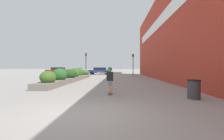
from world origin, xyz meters
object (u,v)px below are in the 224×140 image
at_px(traffic_light_left, 86,61).
at_px(traffic_light_right, 133,61).
at_px(skateboard, 110,93).
at_px(car_leftmost, 58,71).
at_px(skateboarder, 110,77).
at_px(car_center_left, 99,71).
at_px(trash_bin, 194,89).

xyz_separation_m(traffic_light_left, traffic_light_right, (7.64, 0.48, -0.07)).
xyz_separation_m(skateboard, car_leftmost, (-11.32, 24.26, 0.69)).
height_order(skateboarder, car_leftmost, skateboarder).
distance_m(skateboarder, traffic_light_right, 19.67).
height_order(skateboard, car_center_left, car_center_left).
xyz_separation_m(skateboarder, car_leftmost, (-11.32, 24.26, -0.14)).
height_order(traffic_light_left, traffic_light_right, traffic_light_left).
bearing_deg(car_leftmost, car_center_left, -82.28).
distance_m(skateboard, car_center_left, 25.57).
bearing_deg(traffic_light_left, skateboard, -75.79).
bearing_deg(trash_bin, traffic_light_right, 92.66).
height_order(skateboard, skateboarder, skateboarder).
relative_size(car_leftmost, traffic_light_right, 1.14).
distance_m(car_leftmost, traffic_light_right, 15.08).
distance_m(car_center_left, traffic_light_right, 8.72).
height_order(trash_bin, car_center_left, car_center_left).
xyz_separation_m(skateboarder, traffic_light_right, (2.85, 19.40, 1.54)).
bearing_deg(car_center_left, skateboard, -172.61).
bearing_deg(trash_bin, car_leftmost, 120.67).
bearing_deg(trash_bin, skateboarder, 161.90).
relative_size(trash_bin, traffic_light_left, 0.23).
xyz_separation_m(trash_bin, traffic_light_left, (-8.60, 20.16, 2.08)).
height_order(skateboarder, traffic_light_right, traffic_light_right).
height_order(skateboard, traffic_light_left, traffic_light_left).
height_order(trash_bin, traffic_light_right, traffic_light_right).
bearing_deg(skateboard, trash_bin, -18.74).
height_order(skateboarder, trash_bin, skateboarder).
distance_m(skateboarder, car_leftmost, 26.77).
distance_m(car_center_left, traffic_light_left, 6.84).
xyz_separation_m(skateboard, trash_bin, (3.81, -1.25, 0.37)).
bearing_deg(trash_bin, traffic_light_left, 113.10).
xyz_separation_m(trash_bin, car_center_left, (-7.10, 26.60, 0.32)).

